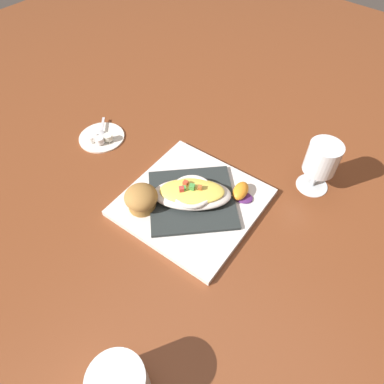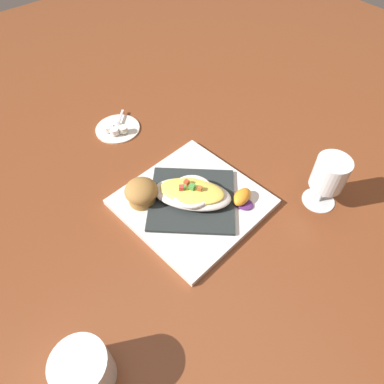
% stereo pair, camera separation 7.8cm
% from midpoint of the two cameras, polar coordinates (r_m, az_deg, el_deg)
% --- Properties ---
extents(ground_plane, '(2.60, 2.60, 0.00)m').
position_cam_midpoint_polar(ground_plane, '(0.82, -2.74, -2.14)').
color(ground_plane, brown).
extents(square_plate, '(0.32, 0.32, 0.01)m').
position_cam_midpoint_polar(square_plate, '(0.81, -2.76, -1.83)').
color(square_plate, white).
rests_on(square_plate, ground_plane).
extents(folded_napkin, '(0.27, 0.27, 0.01)m').
position_cam_midpoint_polar(folded_napkin, '(0.81, -2.79, -1.35)').
color(folded_napkin, '#272D2D').
rests_on(folded_napkin, square_plate).
extents(gratin_dish, '(0.20, 0.18, 0.05)m').
position_cam_midpoint_polar(gratin_dish, '(0.79, -2.85, -0.34)').
color(gratin_dish, silver).
rests_on(gratin_dish, folded_napkin).
extents(muffin, '(0.07, 0.07, 0.06)m').
position_cam_midpoint_polar(muffin, '(0.79, -11.11, -1.24)').
color(muffin, olive).
rests_on(muffin, square_plate).
extents(orange_garnish, '(0.06, 0.06, 0.03)m').
position_cam_midpoint_polar(orange_garnish, '(0.81, 5.27, -0.16)').
color(orange_garnish, '#522564').
rests_on(orange_garnish, square_plate).
extents(stemmed_glass, '(0.08, 0.08, 0.13)m').
position_cam_midpoint_polar(stemmed_glass, '(0.83, 17.89, 4.72)').
color(stemmed_glass, white).
rests_on(stemmed_glass, ground_plane).
extents(creamer_saucer, '(0.12, 0.12, 0.01)m').
position_cam_midpoint_polar(creamer_saucer, '(1.02, -16.73, 8.52)').
color(creamer_saucer, white).
rests_on(creamer_saucer, ground_plane).
extents(spoon, '(0.07, 0.07, 0.01)m').
position_cam_midpoint_polar(spoon, '(1.01, -16.79, 9.09)').
color(spoon, silver).
rests_on(spoon, creamer_saucer).
extents(creamer_cup_0, '(0.02, 0.02, 0.02)m').
position_cam_midpoint_polar(creamer_cup_0, '(1.00, -18.24, 8.26)').
color(creamer_cup_0, white).
rests_on(creamer_cup_0, creamer_saucer).
extents(creamer_cup_1, '(0.02, 0.02, 0.02)m').
position_cam_midpoint_polar(creamer_cup_1, '(0.99, -17.09, 7.95)').
color(creamer_cup_1, white).
rests_on(creamer_cup_1, creamer_saucer).
extents(creamer_cup_2, '(0.02, 0.02, 0.02)m').
position_cam_midpoint_polar(creamer_cup_2, '(0.99, -15.78, 8.47)').
color(creamer_cup_2, white).
rests_on(creamer_cup_2, creamer_saucer).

